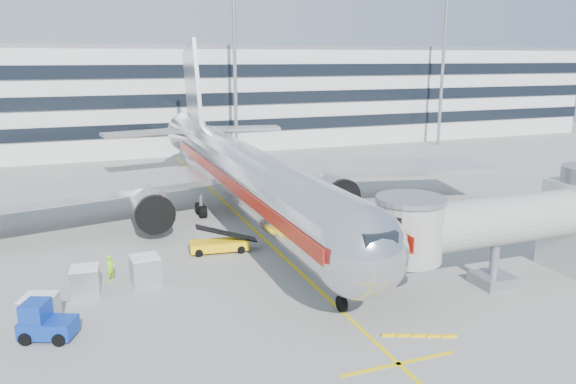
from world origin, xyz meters
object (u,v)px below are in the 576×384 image
object	(u,v)px
main_jet	(242,172)
ramp_worker	(111,268)
belt_loader	(219,244)
cargo_container_right	(85,281)
baggage_tug	(44,323)
cargo_container_front	(145,270)
cargo_container_left	(40,312)

from	to	relation	value
main_jet	ramp_worker	bearing A→B (deg)	-137.86
main_jet	belt_loader	xyz separation A→B (m)	(-4.04, -7.65, -3.64)
belt_loader	cargo_container_right	bearing A→B (deg)	-153.89
cargo_container_right	baggage_tug	bearing A→B (deg)	-112.62
cargo_container_right	cargo_container_front	bearing A→B (deg)	5.63
main_jet	cargo_container_right	xyz separation A→B (m)	(-13.36, -12.22, -3.36)
cargo_container_left	cargo_container_front	world-z (taller)	cargo_container_front
belt_loader	baggage_tug	xyz separation A→B (m)	(-11.40, -9.57, 0.27)
belt_loader	ramp_worker	world-z (taller)	belt_loader
baggage_tug	cargo_container_left	xyz separation A→B (m)	(-0.28, 1.34, 0.02)
belt_loader	ramp_worker	distance (m)	8.35
baggage_tug	ramp_worker	bearing A→B (deg)	60.94
main_jet	cargo_container_front	xyz separation A→B (m)	(-9.80, -11.87, -3.31)
cargo_container_front	cargo_container_right	bearing A→B (deg)	-174.37
main_jet	ramp_worker	world-z (taller)	main_jet
baggage_tug	belt_loader	bearing A→B (deg)	40.01
main_jet	ramp_worker	xyz separation A→B (m)	(-11.81, -10.69, -3.34)
belt_loader	cargo_container_left	world-z (taller)	belt_loader
belt_loader	cargo_container_front	bearing A→B (deg)	-143.78
belt_loader	cargo_container_right	world-z (taller)	belt_loader
belt_loader	baggage_tug	bearing A→B (deg)	-139.99
main_jet	cargo_container_left	xyz separation A→B (m)	(-15.73, -15.88, -3.34)
baggage_tug	cargo_container_right	bearing A→B (deg)	67.38
ramp_worker	main_jet	bearing A→B (deg)	3.45
belt_loader	cargo_container_left	bearing A→B (deg)	-144.85
cargo_container_right	ramp_worker	size ratio (longest dim) A/B	0.99
cargo_container_left	cargo_container_front	size ratio (longest dim) A/B	1.16
main_jet	belt_loader	world-z (taller)	main_jet
cargo_container_left	ramp_worker	world-z (taller)	ramp_worker
belt_loader	baggage_tug	size ratio (longest dim) A/B	1.48
belt_loader	baggage_tug	world-z (taller)	belt_loader
baggage_tug	ramp_worker	distance (m)	7.48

